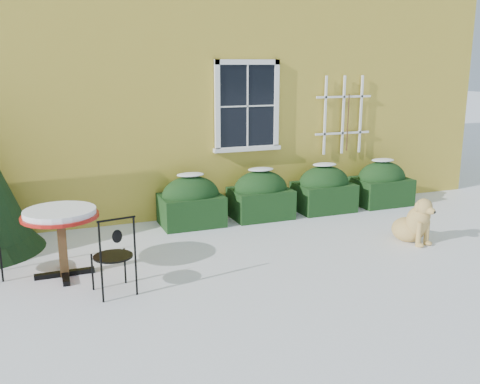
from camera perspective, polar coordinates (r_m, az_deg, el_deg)
name	(u,v)px	position (r m, az deg, el deg)	size (l,w,h in m)	color
ground	(267,275)	(7.15, 2.94, -8.79)	(80.00, 80.00, 0.00)	white
house	(148,42)	(13.32, -9.76, 15.47)	(12.40, 8.40, 6.40)	gold
hedge_row	(293,192)	(9.90, 5.66, -0.05)	(4.95, 0.80, 0.91)	black
bistro_table	(60,221)	(7.23, -18.61, -2.92)	(0.98, 0.98, 0.91)	black
patio_chair_near	(114,255)	(6.58, -13.29, -6.54)	(0.51, 0.50, 0.99)	black
dog	(414,223)	(8.72, 18.08, -3.21)	(0.55, 0.85, 0.76)	tan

